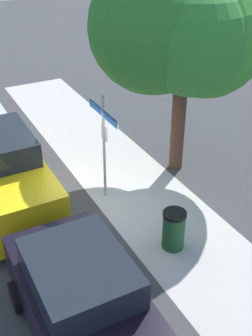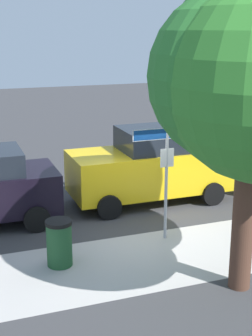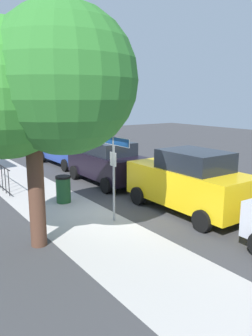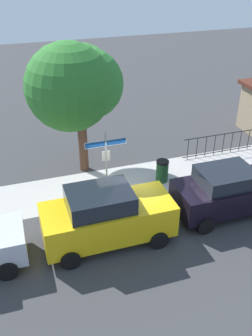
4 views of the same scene
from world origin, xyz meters
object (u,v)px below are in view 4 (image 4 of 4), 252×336
shade_tree (78,85)px  car_black (229,191)px  trash_bin (162,171)px  car_yellow (107,216)px  street_sign (106,154)px

shade_tree → car_black: size_ratio=1.40×
trash_bin → car_black: bearing=-61.9°
shade_tree → car_yellow: (-0.26, -4.96, -2.97)m
street_sign → car_yellow: (-0.70, -2.48, -0.97)m
car_black → trash_bin: 3.21m
shade_tree → trash_bin: bearing=-33.1°
car_black → trash_bin: (-1.50, 2.80, -0.45)m
shade_tree → trash_bin: shade_tree is taller
car_yellow → trash_bin: bearing=41.9°
car_yellow → car_black: 4.81m
car_yellow → car_black: size_ratio=1.05×
car_yellow → trash_bin: (3.31, 2.98, -0.54)m
street_sign → shade_tree: size_ratio=0.50×
shade_tree → car_yellow: bearing=-93.0°
car_yellow → car_black: car_yellow is taller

